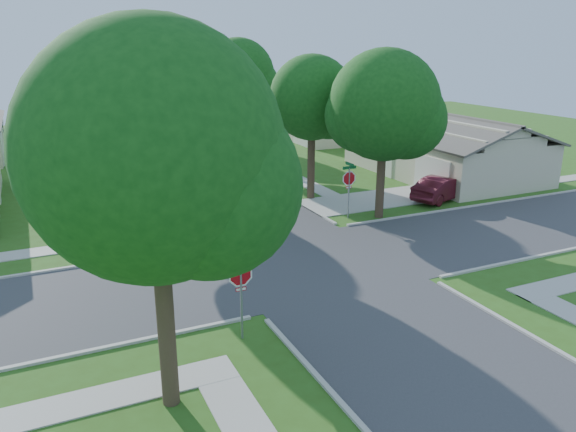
# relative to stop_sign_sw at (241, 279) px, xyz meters

# --- Properties ---
(ground) EXTENTS (100.00, 100.00, 0.00)m
(ground) POSITION_rel_stop_sign_sw_xyz_m (4.70, 4.70, -2.03)
(ground) COLOR #2E5417
(ground) RESTS_ON ground
(road_ns) EXTENTS (7.00, 100.00, 0.02)m
(road_ns) POSITION_rel_stop_sign_sw_xyz_m (4.70, 4.70, -2.03)
(road_ns) COLOR #333335
(road_ns) RESTS_ON ground
(sidewalk_ne) EXTENTS (1.20, 40.00, 0.04)m
(sidewalk_ne) POSITION_rel_stop_sign_sw_xyz_m (10.80, 30.70, -2.01)
(sidewalk_ne) COLOR #9E9B91
(sidewalk_ne) RESTS_ON ground
(sidewalk_nw) EXTENTS (1.20, 40.00, 0.04)m
(sidewalk_nw) POSITION_rel_stop_sign_sw_xyz_m (-1.40, 30.70, -2.01)
(sidewalk_nw) COLOR #9E9B91
(sidewalk_nw) RESTS_ON ground
(driveway) EXTENTS (8.80, 3.60, 0.05)m
(driveway) POSITION_rel_stop_sign_sw_xyz_m (12.60, 11.80, -2.01)
(driveway) COLOR #9E9B91
(driveway) RESTS_ON ground
(stop_sign_sw) EXTENTS (1.05, 0.80, 2.98)m
(stop_sign_sw) POSITION_rel_stop_sign_sw_xyz_m (0.00, 0.00, 0.00)
(stop_sign_sw) COLOR gray
(stop_sign_sw) RESTS_ON ground
(stop_sign_ne) EXTENTS (1.05, 0.80, 2.98)m
(stop_sign_ne) POSITION_rel_stop_sign_sw_xyz_m (9.40, 9.40, 0.00)
(stop_sign_ne) COLOR gray
(stop_sign_ne) RESTS_ON ground
(tree_e_near) EXTENTS (4.97, 4.80, 8.28)m
(tree_e_near) POSITION_rel_stop_sign_sw_xyz_m (9.45, 13.71, 3.61)
(tree_e_near) COLOR #38281C
(tree_e_near) RESTS_ON ground
(tree_e_mid) EXTENTS (5.59, 5.40, 9.21)m
(tree_e_mid) POSITION_rel_stop_sign_sw_xyz_m (9.46, 25.71, 4.22)
(tree_e_mid) COLOR #38281C
(tree_e_mid) RESTS_ON ground
(tree_e_far) EXTENTS (5.17, 5.00, 8.72)m
(tree_e_far) POSITION_rel_stop_sign_sw_xyz_m (9.45, 38.71, 3.95)
(tree_e_far) COLOR #38281C
(tree_e_far) RESTS_ON ground
(tree_w_near) EXTENTS (5.38, 5.20, 8.97)m
(tree_w_near) POSITION_rel_stop_sign_sw_xyz_m (0.06, 13.71, 4.08)
(tree_w_near) COLOR #38281C
(tree_w_near) RESTS_ON ground
(tree_w_mid) EXTENTS (5.80, 5.60, 9.56)m
(tree_w_mid) POSITION_rel_stop_sign_sw_xyz_m (0.06, 25.71, 4.46)
(tree_w_mid) COLOR #38281C
(tree_w_mid) RESTS_ON ground
(tree_w_far) EXTENTS (4.76, 4.60, 8.04)m
(tree_w_far) POSITION_rel_stop_sign_sw_xyz_m (0.05, 38.71, 3.48)
(tree_w_far) COLOR #38281C
(tree_w_far) RESTS_ON ground
(tree_sw_corner) EXTENTS (6.21, 6.00, 9.55)m
(tree_sw_corner) POSITION_rel_stop_sign_sw_xyz_m (-2.74, -2.29, 4.23)
(tree_sw_corner) COLOR #38281C
(tree_sw_corner) RESTS_ON ground
(tree_ne_corner) EXTENTS (5.80, 5.60, 8.66)m
(tree_ne_corner) POSITION_rel_stop_sign_sw_xyz_m (11.06, 8.91, 3.56)
(tree_ne_corner) COLOR #38281C
(tree_ne_corner) RESTS_ON ground
(house_ne_near) EXTENTS (8.42, 13.60, 4.23)m
(house_ne_near) POSITION_rel_stop_sign_sw_xyz_m (20.69, 15.70, -0.51)
(house_ne_near) COLOR beige
(house_ne_near) RESTS_ON ground
(house_ne_far) EXTENTS (8.42, 13.60, 4.23)m
(house_ne_far) POSITION_rel_stop_sign_sw_xyz_m (20.69, 33.70, -0.51)
(house_ne_far) COLOR beige
(house_ne_far) RESTS_ON ground
(car_driveway) EXTENTS (4.58, 2.83, 1.42)m
(car_driveway) POSITION_rel_stop_sign_sw_xyz_m (16.20, 10.20, -1.32)
(car_driveway) COLOR #4A0F1A
(car_driveway) RESTS_ON ground
(car_curb_east) EXTENTS (1.79, 4.41, 1.50)m
(car_curb_east) POSITION_rel_stop_sign_sw_xyz_m (7.90, 31.88, -1.28)
(car_curb_east) COLOR black
(car_curb_east) RESTS_ON ground
(car_curb_west) EXTENTS (2.59, 5.39, 1.51)m
(car_curb_west) POSITION_rel_stop_sign_sw_xyz_m (3.50, 47.74, -1.27)
(car_curb_west) COLOR black
(car_curb_west) RESTS_ON ground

